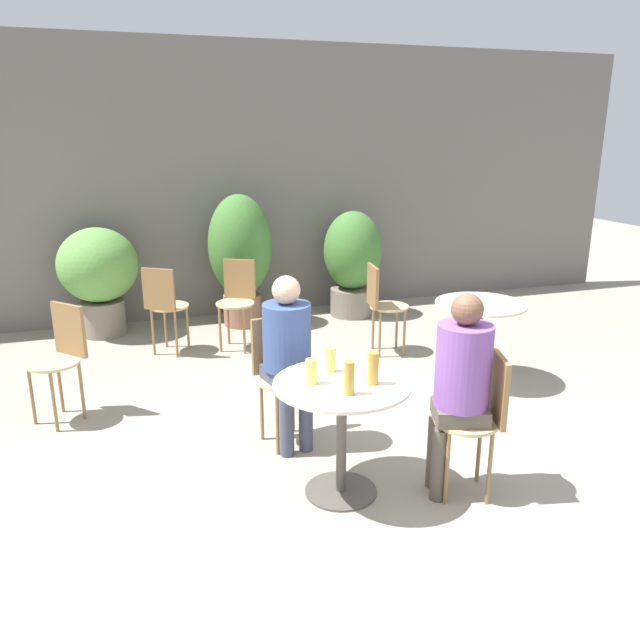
% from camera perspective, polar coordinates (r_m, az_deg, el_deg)
% --- Properties ---
extents(ground_plane, '(20.00, 20.00, 0.00)m').
position_cam_1_polar(ground_plane, '(3.77, 4.45, -16.15)').
color(ground_plane, gray).
extents(storefront_wall, '(10.00, 0.06, 3.00)m').
position_cam_1_polar(storefront_wall, '(7.18, -8.18, 12.27)').
color(storefront_wall, slate).
rests_on(storefront_wall, ground_plane).
extents(cafe_table_near, '(0.78, 0.78, 0.70)m').
position_cam_1_polar(cafe_table_near, '(3.58, 2.00, -8.15)').
color(cafe_table_near, '#514C47').
rests_on(cafe_table_near, ground_plane).
extents(cafe_table_far, '(0.75, 0.75, 0.70)m').
position_cam_1_polar(cafe_table_far, '(5.34, 14.36, -0.28)').
color(cafe_table_far, '#514C47').
rests_on(cafe_table_far, ground_plane).
extents(bistro_chair_0, '(0.41, 0.39, 0.86)m').
position_cam_1_polar(bistro_chair_0, '(3.70, 14.55, -8.00)').
color(bistro_chair_0, tan).
rests_on(bistro_chair_0, ground_plane).
extents(bistro_chair_1, '(0.38, 0.40, 0.86)m').
position_cam_1_polar(bistro_chair_1, '(4.23, -3.75, -4.28)').
color(bistro_chair_1, tan).
rests_on(bistro_chair_1, ground_plane).
extents(bistro_chair_2, '(0.39, 0.37, 0.86)m').
position_cam_1_polar(bistro_chair_2, '(5.91, 5.61, 1.84)').
color(bistro_chair_2, tan).
rests_on(bistro_chair_2, ground_plane).
extents(bistro_chair_3, '(0.41, 0.42, 0.86)m').
position_cam_1_polar(bistro_chair_3, '(6.13, -7.55, 2.32)').
color(bistro_chair_3, tan).
rests_on(bistro_chair_3, ground_plane).
extents(bistro_chair_4, '(0.43, 0.42, 0.86)m').
position_cam_1_polar(bistro_chair_4, '(4.90, -22.55, -2.60)').
color(bistro_chair_4, tan).
rests_on(bistro_chair_4, ground_plane).
extents(bistro_chair_5, '(0.42, 0.42, 0.86)m').
position_cam_1_polar(bistro_chair_5, '(6.01, -14.06, 1.66)').
color(bistro_chair_5, tan).
rests_on(bistro_chair_5, ground_plane).
extents(seated_person_0, '(0.36, 0.34, 1.22)m').
position_cam_1_polar(seated_person_0, '(3.59, 12.68, -5.15)').
color(seated_person_0, brown).
rests_on(seated_person_0, ground_plane).
extents(seated_person_1, '(0.33, 0.35, 1.18)m').
position_cam_1_polar(seated_person_1, '(4.05, -2.94, -2.49)').
color(seated_person_1, '#42475B').
rests_on(seated_person_1, ground_plane).
extents(beer_glass_0, '(0.07, 0.07, 0.14)m').
position_cam_1_polar(beer_glass_0, '(3.47, -0.79, -4.73)').
color(beer_glass_0, '#DBC65B').
rests_on(beer_glass_0, cafe_table_near).
extents(beer_glass_1, '(0.06, 0.06, 0.19)m').
position_cam_1_polar(beer_glass_1, '(3.33, 2.69, -5.33)').
color(beer_glass_1, '#B28433').
rests_on(beer_glass_1, cafe_table_near).
extents(beer_glass_2, '(0.06, 0.06, 0.19)m').
position_cam_1_polar(beer_glass_2, '(3.47, 4.88, -4.42)').
color(beer_glass_2, '#B28433').
rests_on(beer_glass_2, cafe_table_near).
extents(beer_glass_3, '(0.06, 0.06, 0.15)m').
position_cam_1_polar(beer_glass_3, '(3.64, 0.99, -3.65)').
color(beer_glass_3, '#DBC65B').
rests_on(beer_glass_3, cafe_table_near).
extents(potted_plant_0, '(0.80, 0.80, 1.13)m').
position_cam_1_polar(potted_plant_0, '(6.80, -19.59, 4.17)').
color(potted_plant_0, slate).
rests_on(potted_plant_0, ground_plane).
extents(potted_plant_1, '(0.68, 0.68, 1.43)m').
position_cam_1_polar(potted_plant_1, '(6.78, -7.31, 6.17)').
color(potted_plant_1, '#93664C').
rests_on(potted_plant_1, ground_plane).
extents(potted_plant_2, '(0.66, 0.66, 1.20)m').
position_cam_1_polar(potted_plant_2, '(7.14, 3.00, 5.57)').
color(potted_plant_2, slate).
rests_on(potted_plant_2, ground_plane).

